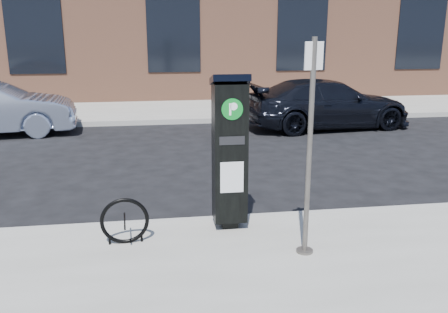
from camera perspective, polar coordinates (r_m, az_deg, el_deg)
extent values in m
plane|color=black|center=(7.12, -1.11, -8.41)|extent=(120.00, 120.00, 0.00)
cube|color=gray|center=(20.68, -6.14, 7.29)|extent=(60.00, 12.00, 0.15)
cube|color=#9E9B93|center=(7.07, -1.10, -7.92)|extent=(60.00, 0.12, 0.16)
cube|color=#9E9B93|center=(14.78, -5.12, 4.23)|extent=(60.00, 0.12, 0.16)
cube|color=#9A6046|center=(23.52, -6.76, 17.79)|extent=(28.00, 10.00, 8.00)
cube|color=black|center=(18.92, -21.93, 14.51)|extent=(2.00, 0.06, 3.50)
cube|color=black|center=(18.47, -6.12, 15.48)|extent=(2.00, 0.06, 3.50)
cube|color=black|center=(19.35, 9.40, 15.35)|extent=(2.00, 0.06, 3.50)
cube|color=black|center=(21.40, 22.69, 14.38)|extent=(2.00, 0.06, 3.50)
cube|color=black|center=(6.74, 0.65, -7.90)|extent=(0.22, 0.22, 0.11)
cube|color=black|center=(6.41, 0.68, 0.38)|extent=(0.45, 0.39, 1.89)
cube|color=black|center=(6.24, 0.71, 9.24)|extent=(0.49, 0.43, 0.18)
cylinder|color=#08651D|center=(6.09, 1.00, 5.71)|extent=(0.28, 0.02, 0.28)
cube|color=white|center=(6.09, 1.00, 5.71)|extent=(0.10, 0.01, 0.16)
cube|color=silver|center=(6.30, 0.96, -2.52)|extent=(0.31, 0.01, 0.42)
cube|color=black|center=(6.17, 0.98, 1.92)|extent=(0.33, 0.01, 0.11)
cylinder|color=#5E5953|center=(6.10, 9.66, -11.11)|extent=(0.21, 0.21, 0.03)
cylinder|color=#5E5953|center=(5.66, 10.23, 0.69)|extent=(0.06, 0.06, 2.61)
cube|color=silver|center=(5.49, 10.77, 11.82)|extent=(0.23, 0.07, 0.31)
torus|color=black|center=(6.26, -11.86, -7.60)|extent=(0.62, 0.09, 0.62)
cylinder|color=black|center=(6.36, -13.60, -9.73)|extent=(0.03, 0.03, 0.12)
cylinder|color=black|center=(6.36, -9.88, -9.53)|extent=(0.03, 0.03, 0.12)
imported|color=black|center=(14.36, 12.33, 6.22)|extent=(5.10, 2.50, 1.43)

